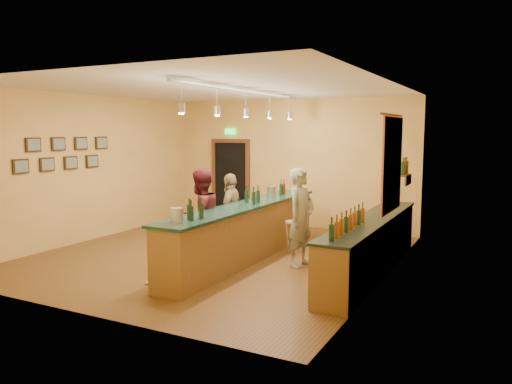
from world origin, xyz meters
The scene contains 17 objects.
floor centered at (0.00, 0.00, 0.00)m, with size 7.00×7.00×0.00m, color brown.
ceiling centered at (0.00, 0.00, 3.20)m, with size 6.50×7.00×0.02m, color silver.
wall_back centered at (0.00, 3.50, 1.60)m, with size 6.50×0.02×3.20m, color tan.
wall_front centered at (0.00, -3.50, 1.60)m, with size 6.50×0.02×3.20m, color tan.
wall_left centered at (-3.25, 0.00, 1.60)m, with size 0.02×7.00×3.20m, color tan.
wall_right centered at (3.25, 0.00, 1.60)m, with size 0.02×7.00×3.20m, color tan.
doorway centered at (-1.70, 3.47, 1.13)m, with size 1.15×0.09×2.48m.
tapestry centered at (3.23, 0.40, 1.85)m, with size 0.03×1.40×1.60m, color #A53A21.
bottle_shelf centered at (3.17, 1.90, 1.67)m, with size 0.17×0.55×0.54m.
picture_grid centered at (-3.21, -0.75, 1.95)m, with size 0.06×2.20×0.70m, color #382111, non-canonical shape.
back_counter centered at (2.97, 0.18, 0.49)m, with size 0.60×4.55×1.27m.
tasting_bar centered at (0.64, 0.00, 0.61)m, with size 0.73×5.10×1.38m.
pendant_track centered at (0.64, 0.00, 2.98)m, with size 0.11×4.60×0.50m.
bartender centered at (1.73, 0.03, 0.88)m, with size 0.64×0.42×1.77m, color gray.
customer_a centered at (0.09, -0.71, 0.87)m, with size 0.85×0.66×1.74m, color #59191E.
customer_b centered at (0.09, 0.39, 0.79)m, with size 0.93×0.39×1.58m, color #997A51.
bar_stool centered at (1.21, 0.89, 0.49)m, with size 0.31×0.31×0.63m.
Camera 1 is at (5.03, -8.12, 2.41)m, focal length 35.00 mm.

